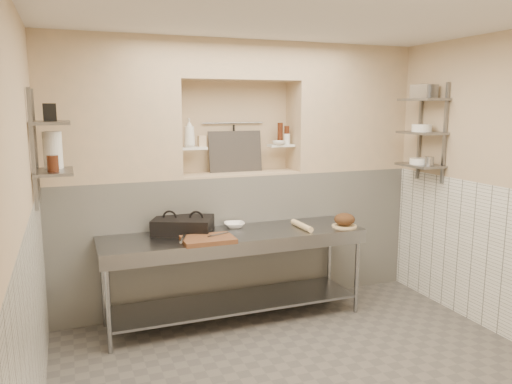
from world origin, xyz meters
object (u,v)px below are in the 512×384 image
prep_table (235,258)px  bread_loaf (345,219)px  jug_left (53,150)px  rolling_pin (302,226)px  panini_press (183,225)px  bottle_soap (189,133)px  bowl_alcove (279,143)px  mixing_bowl (234,225)px  cutting_board (208,240)px

prep_table → bread_loaf: size_ratio=12.18×
jug_left → bread_loaf: bearing=-3.6°
rolling_pin → jug_left: 2.45m
panini_press → rolling_pin: (1.17, -0.26, -0.05)m
bottle_soap → bread_loaf: bearing=-25.2°
bowl_alcove → bottle_soap: bearing=178.9°
panini_press → bread_loaf: panini_press is taller
mixing_bowl → bottle_soap: bearing=141.1°
rolling_pin → bowl_alcove: bowl_alcove is taller
rolling_pin → bottle_soap: (-1.01, 0.59, 0.93)m
bottle_soap → bowl_alcove: size_ratio=2.10×
bowl_alcove → jug_left: jug_left is taller
panini_press → bottle_soap: bearing=88.9°
bowl_alcove → mixing_bowl: bearing=-155.0°
bottle_soap → jug_left: bottle_soap is taller
mixing_bowl → bottle_soap: 1.05m
jug_left → bowl_alcove: bearing=12.1°
panini_press → cutting_board: size_ratio=1.43×
bread_loaf → jug_left: size_ratio=0.69×
bottle_soap → jug_left: size_ratio=0.96×
panini_press → bread_loaf: size_ratio=3.18×
panini_press → mixing_bowl: size_ratio=3.19×
mixing_bowl → panini_press: bearing=-177.0°
jug_left → rolling_pin: bearing=-2.1°
jug_left → prep_table: bearing=-0.9°
mixing_bowl → rolling_pin: 0.69m
prep_table → bottle_soap: 1.36m
panini_press → cutting_board: (0.14, -0.41, -0.05)m
panini_press → rolling_pin: size_ratio=1.73×
bowl_alcove → jug_left: bearing=-167.9°
prep_table → jug_left: size_ratio=8.43×
bread_loaf → bowl_alcove: (-0.46, 0.66, 0.76)m
bowl_alcove → jug_left: 2.34m
prep_table → panini_press: size_ratio=3.83×
rolling_pin → bottle_soap: bottle_soap is taller
bread_loaf → bowl_alcove: bowl_alcove is taller
rolling_pin → bowl_alcove: bearing=91.4°
mixing_bowl → jug_left: 1.89m
panini_press → mixing_bowl: bearing=27.7°
mixing_bowl → rolling_pin: (0.63, -0.29, 0.00)m
bread_loaf → panini_press: bearing=167.8°
bread_loaf → bottle_soap: size_ratio=0.72×
panini_press → bowl_alcove: bearing=39.9°
prep_table → bowl_alcove: 1.39m
cutting_board → rolling_pin: (1.03, 0.15, 0.01)m
cutting_board → rolling_pin: size_ratio=1.21×
panini_press → bread_loaf: bearing=12.5°
bread_loaf → rolling_pin: bearing=168.7°
cutting_board → mixing_bowl: (0.40, 0.44, 0.00)m
panini_press → cutting_board: bearing=-46.5°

